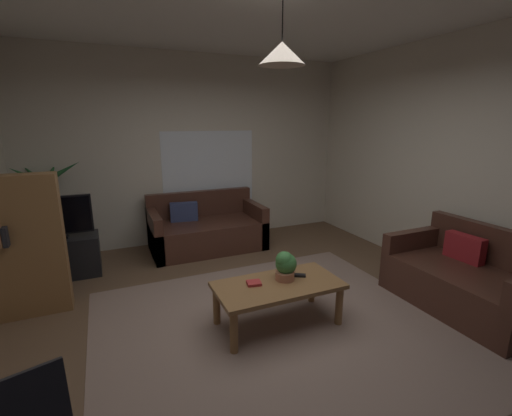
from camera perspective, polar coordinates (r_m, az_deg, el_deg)
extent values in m
cube|color=brown|center=(3.57, 2.03, -17.85)|extent=(4.94, 5.32, 0.02)
cube|color=gray|center=(3.41, 3.58, -19.25)|extent=(3.21, 2.93, 0.01)
cube|color=beige|center=(5.60, -10.03, 9.25)|extent=(5.06, 0.06, 2.86)
cube|color=beige|center=(4.72, 30.90, 6.65)|extent=(0.06, 5.32, 2.86)
cube|color=white|center=(5.65, -7.66, 6.28)|extent=(1.48, 0.01, 1.20)
cube|color=#47281E|center=(5.30, -7.90, -4.44)|extent=(1.64, 0.87, 0.42)
cube|color=#47281E|center=(5.54, -9.11, 0.73)|extent=(1.64, 0.12, 0.40)
cube|color=#47281E|center=(5.13, -16.17, -4.22)|extent=(0.12, 0.87, 0.64)
cube|color=#47281E|center=(5.51, -0.31, -2.39)|extent=(0.12, 0.87, 0.64)
cube|color=navy|center=(5.32, -11.68, -0.61)|extent=(0.41, 0.18, 0.28)
cube|color=#47281E|center=(4.24, 30.71, -11.18)|extent=(0.87, 1.44, 0.42)
cube|color=#47281E|center=(4.41, 34.25, -5.06)|extent=(0.12, 1.44, 0.40)
cube|color=#47281E|center=(4.58, 24.19, -7.15)|extent=(0.87, 0.12, 0.64)
cube|color=maroon|center=(4.37, 30.88, -5.57)|extent=(0.14, 0.40, 0.28)
cube|color=olive|center=(3.32, 3.63, -12.48)|extent=(1.17, 0.59, 0.04)
cylinder|color=olive|center=(3.05, -3.63, -19.58)|extent=(0.07, 0.07, 0.38)
cylinder|color=olive|center=(3.49, 13.41, -15.26)|extent=(0.07, 0.07, 0.38)
cylinder|color=olive|center=(3.43, -6.45, -15.51)|extent=(0.07, 0.07, 0.38)
cylinder|color=olive|center=(3.83, 9.10, -12.29)|extent=(0.07, 0.07, 0.38)
cube|color=#B22D2D|center=(3.28, -0.35, -12.15)|extent=(0.15, 0.13, 0.03)
cube|color=black|center=(3.46, 6.75, -10.84)|extent=(0.16, 0.12, 0.02)
cylinder|color=#B77051|center=(3.37, 4.72, -10.93)|extent=(0.18, 0.18, 0.08)
sphere|color=#3D7F3D|center=(3.34, 4.93, -9.04)|extent=(0.20, 0.20, 0.20)
sphere|color=#3D7F3D|center=(3.32, 4.66, -8.49)|extent=(0.17, 0.17, 0.17)
cube|color=black|center=(4.95, -29.31, -7.04)|extent=(0.90, 0.44, 0.50)
cube|color=black|center=(4.78, -30.09, -1.12)|extent=(0.83, 0.05, 0.47)
cube|color=black|center=(4.76, -30.12, -1.19)|extent=(0.79, 0.00, 0.43)
cube|color=black|center=(4.85, -29.71, -4.13)|extent=(0.24, 0.16, 0.04)
cylinder|color=#4C4C51|center=(5.49, -29.96, -6.26)|extent=(0.32, 0.32, 0.30)
cylinder|color=brown|center=(5.34, -30.68, -0.60)|extent=(0.05, 0.05, 0.82)
cone|color=#235B2D|center=(5.20, -29.08, 5.22)|extent=(0.49, 0.17, 0.34)
cone|color=#235B2D|center=(5.39, -30.41, 5.05)|extent=(0.22, 0.37, 0.32)
cone|color=#235B2D|center=(5.40, -32.67, 4.63)|extent=(0.34, 0.35, 0.31)
cone|color=#235B2D|center=(5.16, -33.37, 4.45)|extent=(0.40, 0.36, 0.35)
cone|color=#235B2D|center=(5.07, -31.30, 4.06)|extent=(0.13, 0.42, 0.23)
cube|color=olive|center=(4.04, -33.63, -5.32)|extent=(0.70, 0.22, 1.40)
cube|color=#99663F|center=(3.91, -36.21, -3.66)|extent=(0.03, 0.16, 0.20)
cube|color=black|center=(3.90, -35.62, -3.73)|extent=(0.04, 0.16, 0.18)
cylinder|color=black|center=(3.08, 4.37, 28.99)|extent=(0.01, 0.01, 0.38)
cone|color=beige|center=(3.02, 4.26, 23.85)|extent=(0.38, 0.38, 0.18)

